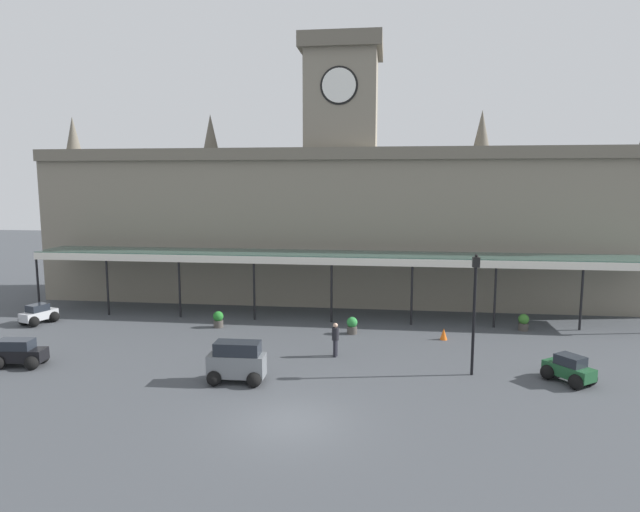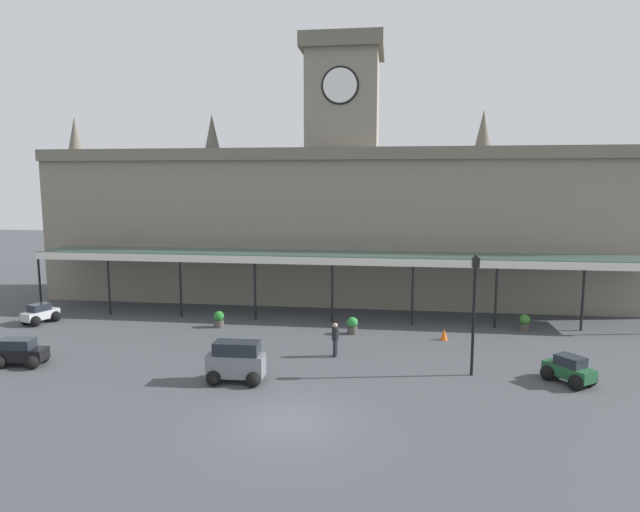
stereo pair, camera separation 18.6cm
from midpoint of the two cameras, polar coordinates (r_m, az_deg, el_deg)
ground_plane at (r=20.15m, az=-3.40°, el=-16.98°), size 140.00×140.00×0.00m
station_building at (r=38.81m, az=2.14°, el=4.09°), size 42.30×6.42×18.09m
entrance_canopy at (r=33.63m, az=1.30°, el=-0.02°), size 38.38×3.26×4.03m
car_black_estate at (r=28.93m, az=-29.23°, el=-9.02°), size 2.33×1.70×1.27m
car_green_sedan at (r=25.67m, az=24.51°, el=-10.94°), size 2.16×2.25×1.19m
car_silver_sedan at (r=36.82m, az=-27.60°, el=-5.56°), size 1.92×2.23×1.19m
car_grey_van at (r=23.63m, az=-8.96°, el=-11.15°), size 2.42×1.63×1.77m
pedestrian_beside_cars at (r=26.62m, az=1.43°, el=-8.64°), size 0.34×0.39×1.67m
victorian_lamppost at (r=24.45m, az=15.73°, el=-4.61°), size 0.30×0.30×5.38m
traffic_cone at (r=30.22m, az=12.70°, el=-8.01°), size 0.40×0.40×0.62m
planter_forecourt_centre at (r=32.42m, az=-10.81°, el=-6.54°), size 0.60×0.60×0.96m
planter_near_kerb at (r=30.60m, az=3.21°, el=-7.28°), size 0.60×0.60×0.96m
planter_by_canopy at (r=33.28m, az=20.46°, el=-6.53°), size 0.60×0.60×0.96m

